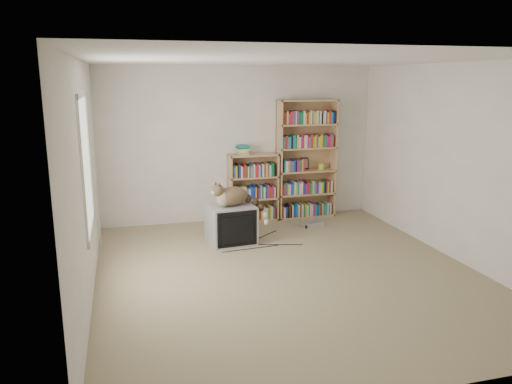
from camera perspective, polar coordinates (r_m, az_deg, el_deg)
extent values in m
cube|color=gray|center=(6.13, 3.68, -9.19)|extent=(4.50, 5.00, 0.01)
cube|color=white|center=(8.16, -1.88, 5.45)|extent=(4.50, 0.02, 2.50)
cube|color=white|center=(3.58, 17.00, -4.74)|extent=(4.50, 0.02, 2.50)
cube|color=white|center=(5.49, -18.97, 1.14)|extent=(0.02, 5.00, 2.50)
cube|color=white|center=(6.84, 22.00, 3.10)|extent=(0.02, 5.00, 2.50)
cube|color=white|center=(5.69, 4.05, 14.85)|extent=(4.50, 5.00, 0.02)
cube|color=white|center=(5.66, -18.84, 3.03)|extent=(0.02, 1.22, 1.52)
cube|color=#9C9D9F|center=(7.14, -2.89, -3.64)|extent=(0.68, 0.63, 0.55)
cube|color=black|center=(6.90, -2.18, -4.23)|extent=(0.58, 0.09, 0.50)
cube|color=black|center=(6.88, -2.13, -4.36)|extent=(0.46, 0.06, 0.38)
cube|color=black|center=(7.26, -3.20, -3.46)|extent=(0.41, 0.35, 0.33)
ellipsoid|color=#362516|center=(7.03, -2.75, -0.48)|extent=(0.57, 0.47, 0.27)
ellipsoid|color=#362516|center=(7.10, -1.88, -0.42)|extent=(0.29, 0.31, 0.20)
ellipsoid|color=tan|center=(6.93, -3.80, -0.77)|extent=(0.24, 0.24, 0.22)
ellipsoid|color=#362516|center=(6.87, -4.39, 0.19)|extent=(0.22, 0.21, 0.17)
sphere|color=beige|center=(6.84, -4.87, -0.08)|extent=(0.09, 0.09, 0.07)
cone|color=black|center=(6.83, -4.20, 0.78)|extent=(0.09, 0.09, 0.09)
cone|color=black|center=(6.91, -4.61, 0.91)|extent=(0.09, 0.09, 0.09)
cube|color=tan|center=(8.21, 2.66, 3.60)|extent=(0.02, 0.30, 1.96)
cube|color=tan|center=(8.55, 8.79, 3.83)|extent=(0.02, 0.30, 1.96)
cube|color=tan|center=(8.49, 5.46, 3.87)|extent=(0.98, 0.03, 1.96)
cube|color=tan|center=(8.27, 5.94, 10.37)|extent=(0.98, 0.30, 0.02)
cube|color=tan|center=(8.57, 5.64, -2.68)|extent=(0.98, 0.30, 0.03)
cube|color=tan|center=(8.48, 5.70, -0.16)|extent=(0.98, 0.30, 0.03)
cube|color=tan|center=(8.40, 5.76, 2.42)|extent=(0.98, 0.30, 0.02)
cube|color=tan|center=(8.34, 5.82, 5.04)|extent=(0.98, 0.30, 0.02)
cube|color=tan|center=(8.30, 5.88, 7.70)|extent=(0.98, 0.30, 0.02)
cube|color=red|center=(8.54, 5.66, -1.99)|extent=(0.90, 0.24, 0.19)
cube|color=navy|center=(8.45, 5.72, 0.55)|extent=(0.90, 0.24, 0.19)
cube|color=#116137|center=(8.38, 5.78, 3.14)|extent=(0.90, 0.24, 0.19)
cube|color=beige|center=(8.32, 5.84, 5.77)|extent=(0.90, 0.24, 0.19)
cube|color=black|center=(8.29, 5.90, 8.44)|extent=(0.90, 0.24, 0.19)
cube|color=tan|center=(8.08, -2.98, 0.35)|extent=(0.03, 0.30, 1.10)
cube|color=tan|center=(8.27, 2.29, 0.65)|extent=(0.02, 0.30, 1.10)
cube|color=tan|center=(8.30, -0.56, 0.70)|extent=(0.80, 0.03, 1.10)
cube|color=tan|center=(8.07, -0.32, 4.25)|extent=(0.80, 0.30, 0.02)
cube|color=tan|center=(8.30, -0.31, -3.14)|extent=(0.80, 0.30, 0.03)
cube|color=tan|center=(8.21, -0.31, -0.73)|extent=(0.80, 0.30, 0.03)
cube|color=tan|center=(8.13, -0.32, 1.74)|extent=(0.80, 0.30, 0.02)
cube|color=red|center=(8.27, -0.31, -2.43)|extent=(0.72, 0.24, 0.19)
cube|color=navy|center=(8.18, -0.31, 0.01)|extent=(0.72, 0.24, 0.19)
cube|color=#116137|center=(8.11, -0.32, 2.48)|extent=(0.72, 0.24, 0.19)
cube|color=red|center=(8.01, -1.49, 4.82)|extent=(0.18, 0.24, 0.15)
cylinder|color=#A2C939|center=(8.49, 7.45, 2.92)|extent=(0.09, 0.09, 0.10)
cube|color=black|center=(8.47, 5.52, 3.28)|extent=(0.15, 0.05, 0.20)
cube|color=silver|center=(8.01, 6.37, -3.63)|extent=(0.38, 0.31, 0.07)
cube|color=silver|center=(7.33, -17.58, -3.44)|extent=(0.01, 0.08, 0.13)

